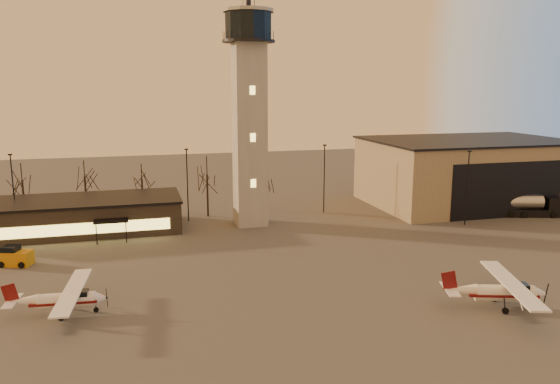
% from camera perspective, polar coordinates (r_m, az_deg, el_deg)
% --- Properties ---
extents(ground, '(220.00, 220.00, 0.00)m').
position_cam_1_polar(ground, '(47.26, 4.75, -12.16)').
color(ground, '#403D3B').
rests_on(ground, ground).
extents(control_tower, '(6.80, 6.80, 32.60)m').
position_cam_1_polar(control_tower, '(72.36, -3.23, 9.26)').
color(control_tower, gray).
rests_on(control_tower, ground).
extents(hangar, '(30.60, 20.60, 10.30)m').
position_cam_1_polar(hangar, '(91.48, 18.95, 2.03)').
color(hangar, '#9B8765').
rests_on(hangar, ground).
extents(terminal, '(25.40, 12.20, 4.30)m').
position_cam_1_polar(terminal, '(74.90, -20.14, -2.29)').
color(terminal, black).
rests_on(terminal, ground).
extents(light_poles, '(58.50, 12.25, 10.14)m').
position_cam_1_polar(light_poles, '(74.59, -2.92, 0.88)').
color(light_poles, black).
rests_on(light_poles, ground).
extents(tree_row, '(37.20, 9.20, 8.80)m').
position_cam_1_polar(tree_row, '(80.92, -14.05, 1.75)').
color(tree_row, black).
rests_on(tree_row, ground).
extents(cessna_front, '(9.47, 11.66, 3.25)m').
position_cam_1_polar(cessna_front, '(50.84, 22.54, -9.95)').
color(cessna_front, silver).
rests_on(cessna_front, ground).
extents(cessna_rear, '(8.59, 10.84, 2.98)m').
position_cam_1_polar(cessna_rear, '(49.10, -21.21, -10.71)').
color(cessna_rear, silver).
rests_on(cessna_rear, ground).
extents(fuel_truck, '(8.84, 4.78, 3.15)m').
position_cam_1_polar(fuel_truck, '(86.72, 24.63, -1.49)').
color(fuel_truck, black).
rests_on(fuel_truck, ground).
extents(service_cart, '(3.67, 2.90, 2.08)m').
position_cam_1_polar(service_cart, '(64.13, -25.96, -6.20)').
color(service_cart, '#C37C0B').
rests_on(service_cart, ground).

